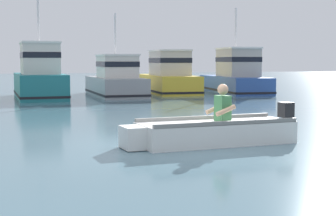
# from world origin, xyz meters

# --- Properties ---
(ground_plane) EXTENTS (120.00, 120.00, 0.00)m
(ground_plane) POSITION_xyz_m (0.00, 0.00, 0.00)
(ground_plane) COLOR slate
(rowboat_with_person) EXTENTS (3.72, 1.33, 1.19)m
(rowboat_with_person) POSITION_xyz_m (0.66, -0.15, 0.25)
(rowboat_with_person) COLOR white
(rowboat_with_person) RESTS_ON ground
(moored_boat_teal) EXTENTS (2.11, 5.30, 5.04)m
(moored_boat_teal) POSITION_xyz_m (-1.76, 13.79, 0.91)
(moored_boat_teal) COLOR #1E727A
(moored_boat_teal) RESTS_ON ground
(moored_boat_grey) EXTENTS (2.04, 5.57, 3.86)m
(moored_boat_grey) POSITION_xyz_m (1.78, 14.44, 0.72)
(moored_boat_grey) COLOR gray
(moored_boat_grey) RESTS_ON ground
(moored_boat_yellow) EXTENTS (2.30, 5.98, 2.20)m
(moored_boat_yellow) POSITION_xyz_m (4.76, 15.70, 0.81)
(moored_boat_yellow) COLOR gold
(moored_boat_yellow) RESTS_ON ground
(moored_boat_blue) EXTENTS (2.62, 6.45, 4.34)m
(moored_boat_blue) POSITION_xyz_m (8.18, 14.91, 0.85)
(moored_boat_blue) COLOR #2D519E
(moored_boat_blue) RESTS_ON ground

